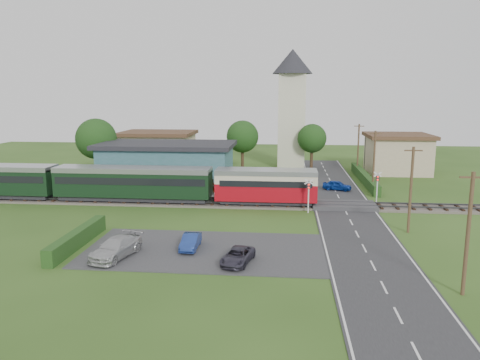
# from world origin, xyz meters

# --- Properties ---
(ground) EXTENTS (120.00, 120.00, 0.00)m
(ground) POSITION_xyz_m (0.00, 0.00, 0.00)
(ground) COLOR #2D4C19
(railway_track) EXTENTS (76.00, 3.20, 0.49)m
(railway_track) POSITION_xyz_m (0.00, 2.00, 0.11)
(railway_track) COLOR #4C443D
(railway_track) RESTS_ON ground
(road) EXTENTS (6.00, 70.00, 0.05)m
(road) POSITION_xyz_m (10.00, 0.00, 0.03)
(road) COLOR #28282B
(road) RESTS_ON ground
(car_park) EXTENTS (17.00, 9.00, 0.08)m
(car_park) POSITION_xyz_m (-1.50, -12.00, 0.04)
(car_park) COLOR #333335
(car_park) RESTS_ON ground
(crossing_deck) EXTENTS (6.20, 3.40, 0.45)m
(crossing_deck) POSITION_xyz_m (10.00, 2.00, 0.23)
(crossing_deck) COLOR #333335
(crossing_deck) RESTS_ON ground
(platform) EXTENTS (30.00, 3.00, 0.45)m
(platform) POSITION_xyz_m (-10.00, 5.20, 0.23)
(platform) COLOR gray
(platform) RESTS_ON ground
(equipment_hut) EXTENTS (2.30, 2.30, 2.55)m
(equipment_hut) POSITION_xyz_m (-18.00, 5.20, 1.75)
(equipment_hut) COLOR beige
(equipment_hut) RESTS_ON platform
(station_building) EXTENTS (16.00, 9.00, 5.30)m
(station_building) POSITION_xyz_m (-10.00, 10.99, 2.69)
(station_building) COLOR #2F6161
(station_building) RESTS_ON ground
(train) EXTENTS (43.20, 2.90, 3.40)m
(train) POSITION_xyz_m (-14.47, 2.00, 2.18)
(train) COLOR #232328
(train) RESTS_ON ground
(church_tower) EXTENTS (6.00, 6.00, 17.60)m
(church_tower) POSITION_xyz_m (5.00, 28.00, 10.23)
(church_tower) COLOR beige
(church_tower) RESTS_ON ground
(house_west) EXTENTS (10.80, 8.80, 5.50)m
(house_west) POSITION_xyz_m (-15.00, 25.00, 2.79)
(house_west) COLOR tan
(house_west) RESTS_ON ground
(house_east) EXTENTS (8.80, 8.80, 5.50)m
(house_east) POSITION_xyz_m (20.00, 24.00, 2.80)
(house_east) COLOR tan
(house_east) RESTS_ON ground
(hedge_carpark) EXTENTS (0.80, 9.00, 1.20)m
(hedge_carpark) POSITION_xyz_m (-11.00, -12.00, 0.60)
(hedge_carpark) COLOR #193814
(hedge_carpark) RESTS_ON ground
(hedge_roadside) EXTENTS (0.80, 18.00, 1.20)m
(hedge_roadside) POSITION_xyz_m (14.20, 16.00, 0.60)
(hedge_roadside) COLOR #193814
(hedge_roadside) RESTS_ON ground
(hedge_station) EXTENTS (22.00, 0.80, 1.30)m
(hedge_station) POSITION_xyz_m (-10.00, 15.50, 0.65)
(hedge_station) COLOR #193814
(hedge_station) RESTS_ON ground
(tree_a) EXTENTS (5.20, 5.20, 8.00)m
(tree_a) POSITION_xyz_m (-20.00, 14.00, 5.38)
(tree_a) COLOR #332316
(tree_a) RESTS_ON ground
(tree_b) EXTENTS (4.60, 4.60, 7.34)m
(tree_b) POSITION_xyz_m (-2.00, 23.00, 5.02)
(tree_b) COLOR #332316
(tree_b) RESTS_ON ground
(tree_c) EXTENTS (4.20, 4.20, 6.78)m
(tree_c) POSITION_xyz_m (8.00, 25.00, 4.65)
(tree_c) COLOR #332316
(tree_c) RESTS_ON ground
(utility_pole_a) EXTENTS (1.40, 0.22, 7.00)m
(utility_pole_a) POSITION_xyz_m (14.20, -18.00, 3.63)
(utility_pole_a) COLOR #473321
(utility_pole_a) RESTS_ON ground
(utility_pole_b) EXTENTS (1.40, 0.22, 7.00)m
(utility_pole_b) POSITION_xyz_m (14.20, -6.00, 3.63)
(utility_pole_b) COLOR #473321
(utility_pole_b) RESTS_ON ground
(utility_pole_c) EXTENTS (1.40, 0.22, 7.00)m
(utility_pole_c) POSITION_xyz_m (14.20, 10.00, 3.63)
(utility_pole_c) COLOR #473321
(utility_pole_c) RESTS_ON ground
(utility_pole_d) EXTENTS (1.40, 0.22, 7.00)m
(utility_pole_d) POSITION_xyz_m (14.20, 22.00, 3.63)
(utility_pole_d) COLOR #473321
(utility_pole_d) RESTS_ON ground
(crossing_signal_near) EXTENTS (0.84, 0.28, 3.28)m
(crossing_signal_near) POSITION_xyz_m (6.40, -0.41, 2.14)
(crossing_signal_near) COLOR silver
(crossing_signal_near) RESTS_ON ground
(crossing_signal_far) EXTENTS (0.84, 0.28, 3.28)m
(crossing_signal_far) POSITION_xyz_m (13.60, 4.39, 2.14)
(crossing_signal_far) COLOR silver
(crossing_signal_far) RESTS_ON ground
(streetlamp_west) EXTENTS (0.30, 0.30, 5.15)m
(streetlamp_west) POSITION_xyz_m (-22.00, 20.00, 3.04)
(streetlamp_west) COLOR #3F3F47
(streetlamp_west) RESTS_ON ground
(streetlamp_east) EXTENTS (0.30, 0.30, 5.15)m
(streetlamp_east) POSITION_xyz_m (16.00, 27.00, 3.04)
(streetlamp_east) COLOR #3F3F47
(streetlamp_east) RESTS_ON ground
(car_on_road) EXTENTS (3.53, 2.21, 1.12)m
(car_on_road) POSITION_xyz_m (10.23, 10.41, 0.61)
(car_on_road) COLOR #0E3295
(car_on_road) RESTS_ON road
(car_park_blue) EXTENTS (1.13, 3.20, 1.05)m
(car_park_blue) POSITION_xyz_m (-2.54, -11.88, 0.61)
(car_park_blue) COLOR navy
(car_park_blue) RESTS_ON car_park
(car_park_silver) EXTENTS (2.98, 4.97, 1.35)m
(car_park_silver) POSITION_xyz_m (-7.26, -14.14, 0.75)
(car_park_silver) COLOR #ACACAE
(car_park_silver) RESTS_ON car_park
(car_park_dark) EXTENTS (2.32, 3.78, 0.98)m
(car_park_dark) POSITION_xyz_m (1.15, -14.50, 0.57)
(car_park_dark) COLOR #302D3C
(car_park_dark) RESTS_ON car_park
(pedestrian_near) EXTENTS (0.75, 0.60, 1.79)m
(pedestrian_near) POSITION_xyz_m (-3.51, 4.44, 1.34)
(pedestrian_near) COLOR gray
(pedestrian_near) RESTS_ON platform
(pedestrian_far) EXTENTS (0.95, 1.06, 1.78)m
(pedestrian_far) POSITION_xyz_m (-17.34, 4.58, 1.34)
(pedestrian_far) COLOR gray
(pedestrian_far) RESTS_ON platform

